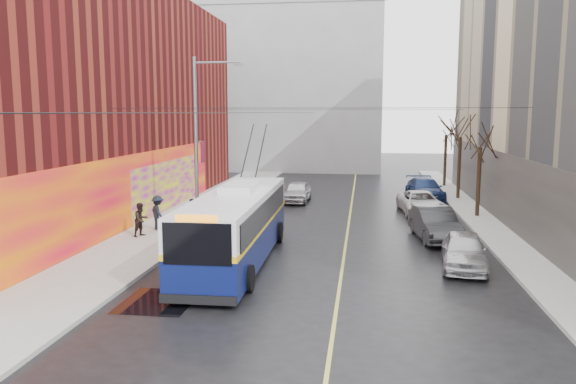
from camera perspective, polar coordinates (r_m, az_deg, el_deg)
name	(u,v)px	position (r m, az deg, el deg)	size (l,w,h in m)	color
ground	(293,299)	(19.15, 0.48, -10.85)	(140.00, 140.00, 0.00)	black
sidewalk_left	(179,222)	(32.27, -11.01, -3.03)	(4.00, 60.00, 0.15)	gray
sidewalk_right	(492,231)	(31.32, 20.00, -3.71)	(2.00, 60.00, 0.15)	gray
lane_line	(349,221)	(32.58, 6.22, -2.95)	(0.12, 50.00, 0.01)	#BFB74C
building_left	(59,99)	(36.83, -22.28, 8.70)	(12.11, 36.00, 14.00)	#561111
building_far	(290,87)	(63.56, 0.24, 10.61)	(20.50, 12.10, 18.00)	gray
streetlight_pole	(199,139)	(29.24, -9.05, 5.31)	(2.65, 0.60, 9.00)	slate
catenary_wires	(282,112)	(33.09, -0.65, 8.14)	(18.00, 60.00, 0.22)	black
tree_near	(481,134)	(34.65, 19.00, 5.60)	(3.20, 3.20, 6.40)	black
tree_mid	(461,126)	(41.53, 17.15, 6.40)	(3.20, 3.20, 6.68)	black
tree_far	(447,126)	(48.45, 15.80, 6.51)	(3.20, 3.20, 6.57)	black
puddle	(158,301)	(19.42, -13.04, -10.78)	(2.32, 2.66, 0.01)	black
pigeons_flying	(254,91)	(29.43, -3.44, 10.22)	(4.07, 2.77, 1.34)	slate
trolleybus	(236,225)	(23.47, -5.27, -3.37)	(2.93, 11.96, 5.64)	#081042
parked_car_a	(464,251)	(23.67, 17.44, -5.70)	(1.71, 4.26, 1.45)	#B9B9BE
parked_car_b	(435,224)	(28.46, 14.71, -3.16)	(1.69, 4.83, 1.59)	#28282B
parked_car_c	(421,203)	(35.58, 13.31, -1.06)	(2.30, 5.00, 1.39)	silver
parked_car_d	(425,189)	(41.24, 13.74, 0.28)	(2.18, 5.36, 1.55)	navy
following_car	(297,192)	(39.27, 0.93, 0.04)	(1.70, 4.23, 1.44)	silver
pedestrian_a	(193,213)	(30.21, -9.65, -2.11)	(0.57, 0.37, 1.55)	black
pedestrian_b	(141,220)	(28.60, -14.70, -2.72)	(0.81, 0.63, 1.66)	black
pedestrian_c	(158,213)	(29.93, -13.09, -2.06)	(1.16, 0.67, 1.80)	black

